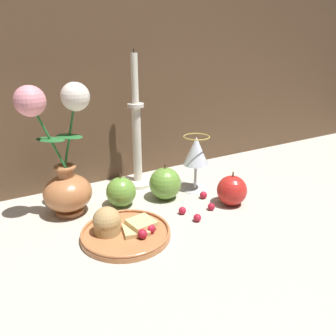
{
  "coord_description": "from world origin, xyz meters",
  "views": [
    {
      "loc": [
        -0.29,
        -0.63,
        0.38
      ],
      "look_at": [
        0.08,
        0.01,
        0.1
      ],
      "focal_mm": 35.0,
      "sensor_mm": 36.0,
      "label": 1
    }
  ],
  "objects_px": {
    "candlestick": "(137,146)",
    "wine_glass": "(196,153)",
    "plate_with_pastries": "(122,229)",
    "apple_near_glass": "(165,183)",
    "apple_beside_vase": "(232,190)",
    "vase": "(64,166)",
    "apple_at_table_edge": "(121,192)"
  },
  "relations": [
    {
      "from": "wine_glass",
      "to": "apple_near_glass",
      "type": "xyz_separation_m",
      "value": [
        -0.1,
        -0.01,
        -0.06
      ]
    },
    {
      "from": "plate_with_pastries",
      "to": "apple_near_glass",
      "type": "distance_m",
      "value": 0.21
    },
    {
      "from": "wine_glass",
      "to": "apple_at_table_edge",
      "type": "distance_m",
      "value": 0.23
    },
    {
      "from": "apple_beside_vase",
      "to": "apple_at_table_edge",
      "type": "relative_size",
      "value": 1.01
    },
    {
      "from": "wine_glass",
      "to": "candlestick",
      "type": "height_order",
      "value": "candlestick"
    },
    {
      "from": "candlestick",
      "to": "apple_beside_vase",
      "type": "relative_size",
      "value": 4.23
    },
    {
      "from": "plate_with_pastries",
      "to": "apple_near_glass",
      "type": "height_order",
      "value": "apple_near_glass"
    },
    {
      "from": "vase",
      "to": "apple_at_table_edge",
      "type": "xyz_separation_m",
      "value": [
        0.12,
        -0.02,
        -0.08
      ]
    },
    {
      "from": "candlestick",
      "to": "wine_glass",
      "type": "bearing_deg",
      "value": -44.61
    },
    {
      "from": "plate_with_pastries",
      "to": "candlestick",
      "type": "distance_m",
      "value": 0.3
    },
    {
      "from": "wine_glass",
      "to": "candlestick",
      "type": "bearing_deg",
      "value": 135.39
    },
    {
      "from": "vase",
      "to": "wine_glass",
      "type": "relative_size",
      "value": 1.99
    },
    {
      "from": "vase",
      "to": "apple_beside_vase",
      "type": "relative_size",
      "value": 3.48
    },
    {
      "from": "wine_glass",
      "to": "apple_beside_vase",
      "type": "relative_size",
      "value": 1.75
    },
    {
      "from": "vase",
      "to": "plate_with_pastries",
      "type": "bearing_deg",
      "value": -66.06
    },
    {
      "from": "vase",
      "to": "apple_near_glass",
      "type": "relative_size",
      "value": 3.2
    },
    {
      "from": "wine_glass",
      "to": "candlestick",
      "type": "distance_m",
      "value": 0.17
    },
    {
      "from": "vase",
      "to": "apple_at_table_edge",
      "type": "distance_m",
      "value": 0.15
    },
    {
      "from": "apple_beside_vase",
      "to": "plate_with_pastries",
      "type": "bearing_deg",
      "value": 179.98
    },
    {
      "from": "apple_beside_vase",
      "to": "apple_near_glass",
      "type": "height_order",
      "value": "apple_near_glass"
    },
    {
      "from": "candlestick",
      "to": "apple_near_glass",
      "type": "relative_size",
      "value": 3.88
    },
    {
      "from": "plate_with_pastries",
      "to": "candlestick",
      "type": "xyz_separation_m",
      "value": [
        0.15,
        0.24,
        0.09
      ]
    },
    {
      "from": "candlestick",
      "to": "apple_beside_vase",
      "type": "xyz_separation_m",
      "value": [
        0.15,
        -0.24,
        -0.07
      ]
    },
    {
      "from": "wine_glass",
      "to": "apple_near_glass",
      "type": "distance_m",
      "value": 0.12
    },
    {
      "from": "apple_near_glass",
      "to": "apple_beside_vase",
      "type": "bearing_deg",
      "value": -41.95
    },
    {
      "from": "vase",
      "to": "apple_beside_vase",
      "type": "height_order",
      "value": "vase"
    },
    {
      "from": "apple_near_glass",
      "to": "vase",
      "type": "bearing_deg",
      "value": 169.91
    },
    {
      "from": "candlestick",
      "to": "apple_at_table_edge",
      "type": "bearing_deg",
      "value": -132.14
    },
    {
      "from": "vase",
      "to": "plate_with_pastries",
      "type": "relative_size",
      "value": 1.61
    },
    {
      "from": "vase",
      "to": "apple_beside_vase",
      "type": "distance_m",
      "value": 0.41
    },
    {
      "from": "plate_with_pastries",
      "to": "apple_at_table_edge",
      "type": "relative_size",
      "value": 2.19
    },
    {
      "from": "vase",
      "to": "apple_beside_vase",
      "type": "xyz_separation_m",
      "value": [
        0.37,
        -0.16,
        -0.08
      ]
    }
  ]
}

